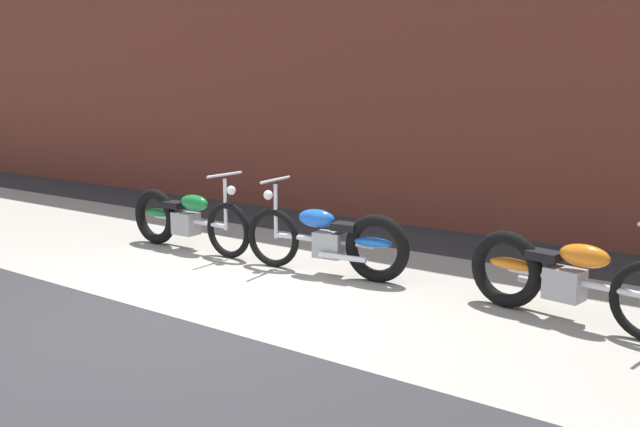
% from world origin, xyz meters
% --- Properties ---
extents(ground_plane, '(80.00, 80.00, 0.00)m').
position_xyz_m(ground_plane, '(0.00, 0.00, 0.00)').
color(ground_plane, '#2D2D30').
extents(sidewalk_slab, '(36.00, 3.50, 0.01)m').
position_xyz_m(sidewalk_slab, '(0.00, 1.75, 0.00)').
color(sidewalk_slab, '#9E998E').
rests_on(sidewalk_slab, ground).
extents(brick_building_wall, '(36.00, 0.50, 5.98)m').
position_xyz_m(brick_building_wall, '(0.00, 5.20, 2.99)').
color(brick_building_wall, brown).
rests_on(brick_building_wall, ground).
extents(motorcycle_green, '(2.01, 0.58, 1.03)m').
position_xyz_m(motorcycle_green, '(-1.97, 1.90, 0.40)').
color(motorcycle_green, black).
rests_on(motorcycle_green, ground).
extents(motorcycle_blue, '(2.00, 0.58, 1.03)m').
position_xyz_m(motorcycle_blue, '(0.34, 1.99, 0.40)').
color(motorcycle_blue, black).
rests_on(motorcycle_blue, ground).
extents(motorcycle_orange, '(2.00, 0.66, 1.03)m').
position_xyz_m(motorcycle_orange, '(2.73, 1.96, 0.40)').
color(motorcycle_orange, black).
rests_on(motorcycle_orange, ground).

